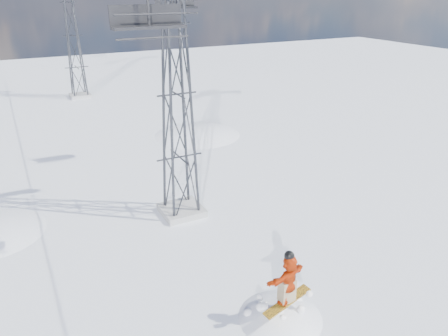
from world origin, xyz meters
The scene contains 6 objects.
ground centered at (0.00, 0.00, 0.00)m, with size 120.00×120.00×0.00m, color white.
snow_terrain centered at (-4.77, 21.24, -9.59)m, with size 39.00×37.00×22.00m.
lift_tower_near centered at (0.80, 8.00, 5.47)m, with size 5.20×1.80×11.43m.
lift_tower_far centered at (0.80, 33.00, 5.47)m, with size 5.20×1.80×11.43m.
lift_chair_near centered at (-1.40, 4.28, 8.71)m, with size 2.16×0.62×2.67m.
lift_chair_mid centered at (3.00, 13.37, 8.78)m, with size 2.09×0.60×2.59m.
Camera 1 is at (-5.48, -8.49, 9.61)m, focal length 35.00 mm.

